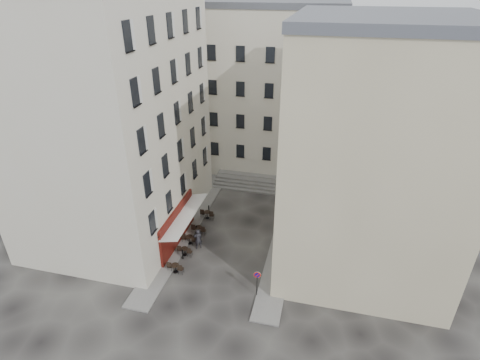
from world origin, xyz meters
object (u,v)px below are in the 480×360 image
(bistro_table_b, at_px, (185,251))
(pedestrian, at_px, (198,239))
(bistro_table_a, at_px, (175,267))
(no_parking_sign, at_px, (257,279))

(bistro_table_b, distance_m, pedestrian, 1.49)
(bistro_table_a, xyz_separation_m, pedestrian, (0.74, 3.30, 0.47))
(no_parking_sign, height_order, pedestrian, no_parking_sign)
(no_parking_sign, xyz_separation_m, pedestrian, (-5.98, 4.27, -0.66))
(bistro_table_a, height_order, pedestrian, pedestrian)
(bistro_table_b, height_order, pedestrian, pedestrian)
(bistro_table_a, distance_m, pedestrian, 3.42)
(no_parking_sign, distance_m, pedestrian, 7.38)
(bistro_table_b, bearing_deg, pedestrian, 56.24)
(bistro_table_a, relative_size, pedestrian, 0.71)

